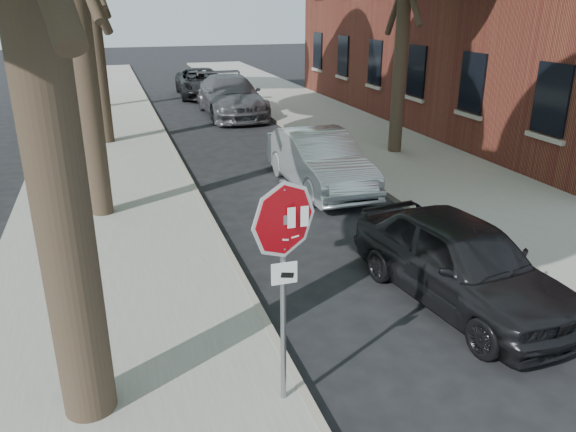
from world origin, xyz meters
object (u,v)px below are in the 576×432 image
(car_b, at_px, (319,160))
(car_d, at_px, (201,83))
(car_a, at_px, (461,261))
(car_c, at_px, (231,96))
(stop_sign, at_px, (284,253))

(car_b, xyz_separation_m, car_d, (-0.29, 15.78, -0.03))
(car_b, bearing_deg, car_a, -90.57)
(car_c, bearing_deg, car_b, -89.51)
(stop_sign, bearing_deg, car_a, 24.81)
(stop_sign, distance_m, car_d, 23.59)
(car_c, height_order, car_d, car_c)
(car_c, bearing_deg, car_a, -89.51)
(car_b, bearing_deg, stop_sign, -114.07)
(car_b, height_order, car_c, car_c)
(car_a, relative_size, car_b, 0.94)
(car_c, bearing_deg, car_d, 93.46)
(car_c, relative_size, car_d, 1.13)
(car_a, xyz_separation_m, car_d, (-0.29, 21.84, -0.01))
(car_a, bearing_deg, car_d, 83.44)
(car_d, bearing_deg, stop_sign, -94.71)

